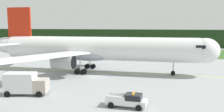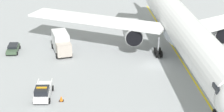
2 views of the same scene
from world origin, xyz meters
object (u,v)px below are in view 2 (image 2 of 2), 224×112
at_px(ops_pickup_truck, 43,92).
at_px(staff_car, 13,48).
at_px(airliner, 184,30).
at_px(apron_cone, 61,98).
at_px(catering_truck, 61,43).

distance_m(ops_pickup_truck, staff_car, 18.09).
distance_m(airliner, apron_cone, 22.86).
bearing_deg(ops_pickup_truck, staff_car, -153.38).
xyz_separation_m(catering_truck, staff_car, (-0.08, -8.29, -1.09)).
bearing_deg(ops_pickup_truck, catering_truck, 179.34).
xyz_separation_m(ops_pickup_truck, catering_truck, (-16.09, 0.19, 0.88)).
xyz_separation_m(staff_car, apron_cone, (17.01, 10.61, -0.33)).
relative_size(ops_pickup_truck, staff_car, 1.24).
xyz_separation_m(ops_pickup_truck, apron_cone, (0.84, 2.51, -0.54)).
distance_m(airliner, catering_truck, 20.41).
xyz_separation_m(airliner, apron_cone, (13.82, -17.55, -4.86)).
distance_m(airliner, ops_pickup_truck, 24.28).
relative_size(airliner, catering_truck, 7.88).
xyz_separation_m(airliner, ops_pickup_truck, (12.98, -20.06, -4.32)).
height_order(airliner, apron_cone, airliner).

